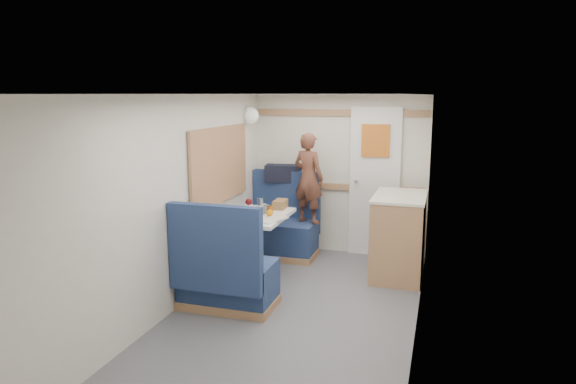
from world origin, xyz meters
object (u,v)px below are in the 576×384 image
(galley_counter, at_px, (398,235))
(pepper_grinder, at_px, (269,210))
(dinette_table, at_px, (257,228))
(dome_light, at_px, (251,115))
(beer_glass, at_px, (270,210))
(cheese_block, at_px, (248,216))
(person, at_px, (308,178))
(tray, at_px, (268,219))
(tumbler_right, at_px, (266,209))
(duffel_bag, at_px, (283,173))
(orange_fruit, at_px, (270,213))
(wine_glass, at_px, (249,203))
(bench_far, at_px, (281,232))
(bread_loaf, at_px, (280,204))
(salt_grinder, at_px, (265,209))
(tumbler_mid, at_px, (260,203))
(bench_near, at_px, (226,278))
(tumbler_left, at_px, (239,213))

(galley_counter, relative_size, pepper_grinder, 9.40)
(dinette_table, relative_size, dome_light, 4.60)
(dome_light, distance_m, beer_glass, 1.38)
(cheese_block, bearing_deg, person, 71.78)
(tray, relative_size, tumbler_right, 3.38)
(galley_counter, bearing_deg, tumbler_right, -160.35)
(person, relative_size, duffel_bag, 2.43)
(orange_fruit, distance_m, cheese_block, 0.23)
(orange_fruit, relative_size, wine_glass, 0.42)
(cheese_block, bearing_deg, bench_far, 89.07)
(beer_glass, relative_size, bread_loaf, 0.41)
(galley_counter, bearing_deg, salt_grinder, -162.08)
(dome_light, relative_size, beer_glass, 2.09)
(cheese_block, distance_m, salt_grinder, 0.33)
(dome_light, height_order, salt_grinder, dome_light)
(tumbler_mid, distance_m, tumbler_right, 0.33)
(bench_far, xyz_separation_m, tray, (0.19, -1.05, 0.43))
(galley_counter, bearing_deg, duffel_bag, 159.47)
(dome_light, bearing_deg, beer_glass, -56.80)
(bread_loaf, bearing_deg, tumbler_right, -100.49)
(bench_near, height_order, tumbler_right, bench_near)
(duffel_bag, xyz_separation_m, orange_fruit, (0.23, -1.21, -0.24))
(dinette_table, relative_size, wine_glass, 5.48)
(dinette_table, xyz_separation_m, wine_glass, (-0.11, 0.02, 0.28))
(bench_far, bearing_deg, dinette_table, -90.00)
(person, distance_m, tray, 1.10)
(dome_light, distance_m, tumbler_left, 1.47)
(person, distance_m, tumbler_left, 1.21)
(tray, height_order, wine_glass, wine_glass)
(tray, xyz_separation_m, wine_glass, (-0.30, 0.21, 0.11))
(tumbler_left, bearing_deg, person, 67.33)
(bench_near, bearing_deg, tray, 74.10)
(beer_glass, bearing_deg, orange_fruit, -74.91)
(tray, distance_m, bread_loaf, 0.56)
(wine_glass, height_order, tumbler_mid, wine_glass)
(galley_counter, distance_m, beer_glass, 1.45)
(cheese_block, xyz_separation_m, salt_grinder, (0.07, 0.32, 0.01))
(tray, bearing_deg, tumbler_mid, 118.57)
(person, bearing_deg, dinette_table, 88.33)
(pepper_grinder, bearing_deg, wine_glass, -175.78)
(dinette_table, bearing_deg, bench_far, 90.00)
(tray, xyz_separation_m, beer_glass, (-0.06, 0.23, 0.04))
(orange_fruit, bearing_deg, tumbler_left, -155.59)
(orange_fruit, bearing_deg, dome_light, 120.90)
(bread_loaf, bearing_deg, dome_light, 138.25)
(tray, relative_size, cheese_block, 3.24)
(cheese_block, bearing_deg, dinette_table, 85.50)
(bench_far, bearing_deg, dome_light, -177.88)
(wine_glass, bearing_deg, tumbler_mid, 86.72)
(dinette_table, bearing_deg, bread_loaf, 69.24)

